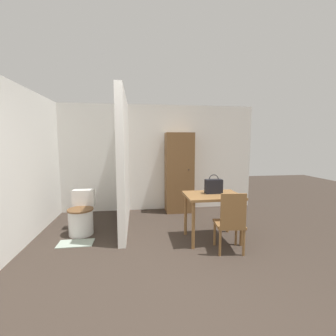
% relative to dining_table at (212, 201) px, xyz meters
% --- Properties ---
extents(ground_plane, '(16.00, 16.00, 0.00)m').
position_rel_dining_table_xyz_m(ground_plane, '(-0.93, -1.37, -0.66)').
color(ground_plane, '#382D26').
extents(wall_back, '(5.09, 0.12, 2.50)m').
position_rel_dining_table_xyz_m(wall_back, '(-0.93, 1.93, 0.59)').
color(wall_back, white).
rests_on(wall_back, ground_plane).
extents(wall_left, '(0.12, 4.24, 2.50)m').
position_rel_dining_table_xyz_m(wall_left, '(-3.03, 0.25, 0.59)').
color(wall_left, white).
rests_on(wall_left, ground_plane).
extents(partition_wall, '(0.12, 1.99, 2.50)m').
position_rel_dining_table_xyz_m(partition_wall, '(-1.47, 0.87, 0.59)').
color(partition_wall, white).
rests_on(partition_wall, ground_plane).
extents(dining_table, '(0.90, 0.66, 0.78)m').
position_rel_dining_table_xyz_m(dining_table, '(0.00, 0.00, 0.00)').
color(dining_table, brown).
rests_on(dining_table, ground_plane).
extents(wooden_chair, '(0.44, 0.44, 0.92)m').
position_rel_dining_table_xyz_m(wooden_chair, '(0.12, -0.47, -0.18)').
color(wooden_chair, brown).
rests_on(wooden_chair, ground_plane).
extents(toilet, '(0.44, 0.59, 0.74)m').
position_rel_dining_table_xyz_m(toilet, '(-2.22, 0.60, -0.36)').
color(toilet, white).
rests_on(toilet, ground_plane).
extents(handbag, '(0.28, 0.13, 0.32)m').
position_rel_dining_table_xyz_m(handbag, '(0.04, 0.06, 0.23)').
color(handbag, black).
rests_on(handbag, dining_table).
extents(wooden_cabinet, '(0.63, 0.46, 1.84)m').
position_rel_dining_table_xyz_m(wooden_cabinet, '(-0.25, 1.63, 0.26)').
color(wooden_cabinet, brown).
rests_on(wooden_cabinet, ground_plane).
extents(bath_mat, '(0.55, 0.29, 0.01)m').
position_rel_dining_table_xyz_m(bath_mat, '(-2.22, 0.15, -0.66)').
color(bath_mat, '#99A899').
rests_on(bath_mat, ground_plane).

